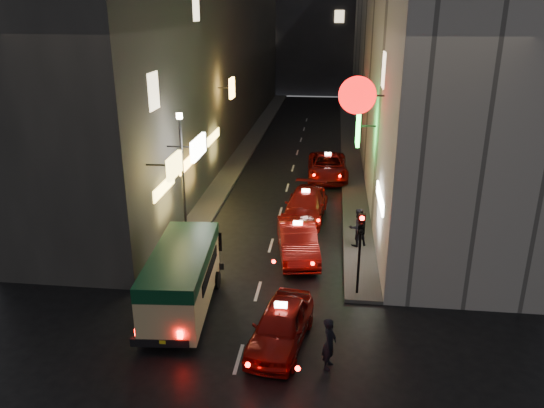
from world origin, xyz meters
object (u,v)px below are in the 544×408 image
at_px(pedestrian_crossing, 329,340).
at_px(lamp_post, 183,169).
at_px(taxi_near, 281,323).
at_px(minibus, 182,273).

height_order(pedestrian_crossing, lamp_post, lamp_post).
relative_size(taxi_near, lamp_post, 0.89).
distance_m(minibus, taxi_near, 4.32).
bearing_deg(taxi_near, lamp_post, 124.49).
distance_m(taxi_near, pedestrian_crossing, 1.96).
xyz_separation_m(taxi_near, lamp_post, (-5.49, 7.99, 2.88)).
bearing_deg(lamp_post, taxi_near, -55.51).
xyz_separation_m(pedestrian_crossing, lamp_post, (-7.14, 9.04, 2.73)).
bearing_deg(minibus, taxi_near, -23.98).
relative_size(pedestrian_crossing, lamp_post, 0.32).
bearing_deg(minibus, pedestrian_crossing, -26.64).
bearing_deg(minibus, lamp_post, 104.34).
relative_size(minibus, taxi_near, 1.06).
bearing_deg(pedestrian_crossing, lamp_post, 52.47).
height_order(minibus, taxi_near, minibus).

